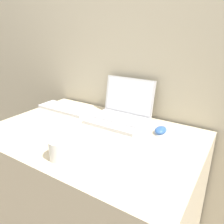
# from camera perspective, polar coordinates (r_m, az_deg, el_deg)

# --- Properties ---
(wall_back) EXTENTS (7.00, 0.04, 2.50)m
(wall_back) POSITION_cam_1_polar(r_m,az_deg,el_deg) (1.38, 4.94, 20.50)
(wall_back) COLOR #BCB299
(wall_back) RESTS_ON ground_plane
(desk) EXTENTS (1.11, 0.73, 0.75)m
(desk) POSITION_cam_1_polar(r_m,az_deg,el_deg) (1.37, -4.74, -19.65)
(desk) COLOR beige
(desk) RESTS_ON ground_plane
(laptop) EXTENTS (0.32, 0.28, 0.24)m
(laptop) POSITION_cam_1_polar(r_m,az_deg,el_deg) (1.30, 2.47, 0.05)
(laptop) COLOR silver
(laptop) RESTS_ON desk
(drink_cup) EXTENTS (0.10, 0.10, 0.09)m
(drink_cup) POSITION_cam_1_polar(r_m,az_deg,el_deg) (0.95, -13.10, -9.28)
(drink_cup) COLOR white
(drink_cup) RESTS_ON desk
(computer_mouse) EXTENTS (0.06, 0.09, 0.03)m
(computer_mouse) POSITION_cam_1_polar(r_m,az_deg,el_deg) (1.18, 12.60, -4.76)
(computer_mouse) COLOR white
(computer_mouse) RESTS_ON desk
(external_keyboard) EXTENTS (0.37, 0.14, 0.02)m
(external_keyboard) POSITION_cam_1_polar(r_m,az_deg,el_deg) (1.51, -12.25, 0.92)
(external_keyboard) COLOR silver
(external_keyboard) RESTS_ON desk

